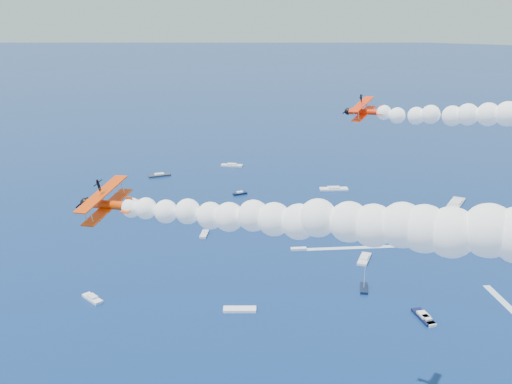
% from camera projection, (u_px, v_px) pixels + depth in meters
% --- Properties ---
extents(biplane_lead, '(7.97, 9.07, 6.36)m').
position_uv_depth(biplane_lead, '(365.00, 112.00, 97.25)').
color(biplane_lead, '#FC2A05').
extents(biplane_trail, '(8.38, 9.85, 7.75)m').
position_uv_depth(biplane_trail, '(109.00, 205.00, 72.10)').
color(biplane_trail, '#DF3B04').
extents(smoke_trail_trail, '(66.32, 6.86, 11.57)m').
position_uv_depth(smoke_trail_trail, '(385.00, 225.00, 58.88)').
color(smoke_trail_trail, white).
extents(spectator_boats, '(241.08, 168.37, 0.70)m').
position_uv_depth(spectator_boats, '(412.00, 255.00, 187.86)').
color(spectator_boats, white).
rests_on(spectator_boats, ground).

